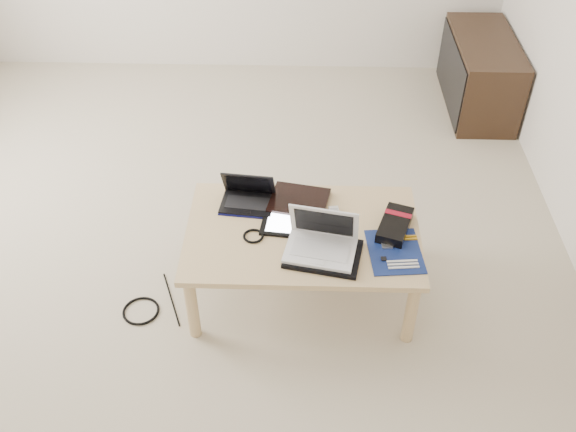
{
  "coord_description": "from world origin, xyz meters",
  "views": [
    {
      "loc": [
        0.56,
        -2.62,
        2.42
      ],
      "look_at": [
        0.49,
        -0.39,
        0.49
      ],
      "focal_mm": 40.0,
      "sensor_mm": 36.0,
      "label": 1
    }
  ],
  "objects_px": {
    "netbook": "(248,197)",
    "white_laptop": "(321,241)",
    "media_cabinet": "(479,73)",
    "gpu_box": "(395,225)",
    "coffee_table": "(303,239)"
  },
  "relations": [
    {
      "from": "netbook",
      "to": "white_laptop",
      "type": "bearing_deg",
      "value": -42.79
    },
    {
      "from": "media_cabinet",
      "to": "white_laptop",
      "type": "distance_m",
      "value": 2.28
    },
    {
      "from": "media_cabinet",
      "to": "coffee_table",
      "type": "bearing_deg",
      "value": -123.36
    },
    {
      "from": "white_laptop",
      "to": "gpu_box",
      "type": "xyz_separation_m",
      "value": [
        0.35,
        0.16,
        -0.04
      ]
    },
    {
      "from": "coffee_table",
      "to": "white_laptop",
      "type": "height_order",
      "value": "white_laptop"
    },
    {
      "from": "coffee_table",
      "to": "gpu_box",
      "type": "height_order",
      "value": "gpu_box"
    },
    {
      "from": "white_laptop",
      "to": "gpu_box",
      "type": "distance_m",
      "value": 0.38
    },
    {
      "from": "media_cabinet",
      "to": "netbook",
      "type": "bearing_deg",
      "value": -132.07
    },
    {
      "from": "coffee_table",
      "to": "media_cabinet",
      "type": "bearing_deg",
      "value": 56.64
    },
    {
      "from": "netbook",
      "to": "media_cabinet",
      "type": "bearing_deg",
      "value": 47.93
    },
    {
      "from": "media_cabinet",
      "to": "netbook",
      "type": "relative_size",
      "value": 3.28
    },
    {
      "from": "media_cabinet",
      "to": "gpu_box",
      "type": "distance_m",
      "value": 1.98
    },
    {
      "from": "netbook",
      "to": "gpu_box",
      "type": "bearing_deg",
      "value": -13.79
    },
    {
      "from": "gpu_box",
      "to": "white_laptop",
      "type": "bearing_deg",
      "value": -155.51
    },
    {
      "from": "media_cabinet",
      "to": "gpu_box",
      "type": "height_order",
      "value": "media_cabinet"
    }
  ]
}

